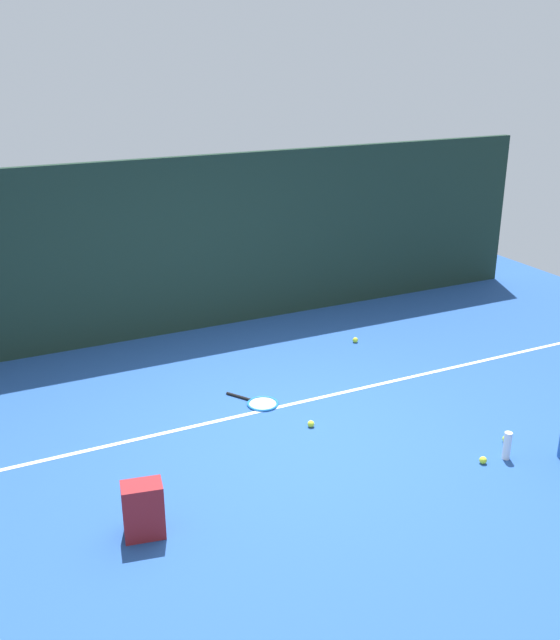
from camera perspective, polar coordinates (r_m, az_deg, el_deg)
name	(u,v)px	position (r m, az deg, el deg)	size (l,w,h in m)	color
ground_plane	(298,432)	(6.97, 1.46, -8.77)	(12.00, 12.00, 0.00)	#234C93
back_fence	(188,246)	(9.14, -7.19, 5.79)	(10.00, 0.10, 2.20)	#192D23
court_line	(274,408)	(7.39, -0.46, -6.92)	(9.00, 0.05, 0.00)	white
tennis_racket	(260,403)	(7.47, -1.55, -6.52)	(0.48, 0.61, 0.03)	black
backpack	(143,510)	(5.65, -10.69, -14.41)	(0.33, 0.32, 0.44)	maroon
tennis_ball_near_player	(506,439)	(7.10, 17.31, -8.90)	(0.07, 0.07, 0.07)	#CCE033
tennis_ball_by_fence	(311,424)	(7.04, 2.44, -8.14)	(0.07, 0.07, 0.07)	#CCE033
tennis_ball_mid_court	(483,460)	(6.72, 15.64, -10.54)	(0.07, 0.07, 0.07)	#CCE033
tennis_ball_far_left	(355,340)	(9.00, 5.93, -1.56)	(0.07, 0.07, 0.07)	#CCE033
water_bottle	(507,446)	(6.80, 17.39, -9.38)	(0.07, 0.07, 0.26)	white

